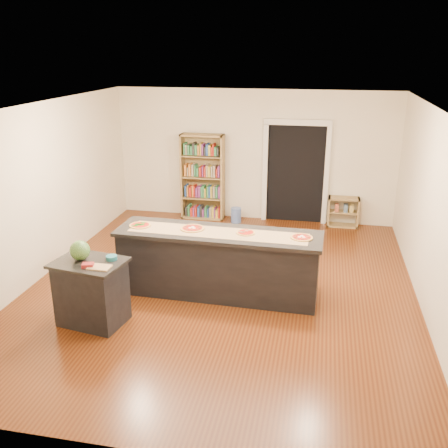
% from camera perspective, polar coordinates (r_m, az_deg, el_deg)
% --- Properties ---
extents(room, '(6.00, 7.00, 2.80)m').
position_cam_1_polar(room, '(7.48, -0.30, 2.38)').
color(room, '#EFE6C9').
rests_on(room, ground).
extents(doorway, '(1.40, 0.09, 2.21)m').
position_cam_1_polar(doorway, '(10.74, 8.20, 6.44)').
color(doorway, black).
rests_on(doorway, room).
extents(kitchen_island, '(3.08, 0.83, 1.02)m').
position_cam_1_polar(kitchen_island, '(7.60, -0.65, -4.48)').
color(kitchen_island, black).
rests_on(kitchen_island, ground).
extents(side_counter, '(0.92, 0.68, 0.91)m').
position_cam_1_polar(side_counter, '(7.09, -14.90, -7.51)').
color(side_counter, black).
rests_on(side_counter, ground).
extents(bookshelf, '(0.93, 0.33, 1.87)m').
position_cam_1_polar(bookshelf, '(10.92, -2.46, 5.38)').
color(bookshelf, '#9E824C').
rests_on(bookshelf, ground).
extents(low_shelf, '(0.64, 0.27, 0.64)m').
position_cam_1_polar(low_shelf, '(10.83, 13.45, 1.35)').
color(low_shelf, '#9E824C').
rests_on(low_shelf, ground).
extents(waste_bin, '(0.22, 0.22, 0.33)m').
position_cam_1_polar(waste_bin, '(10.83, 1.38, 1.02)').
color(waste_bin, '#4F6BB0').
rests_on(waste_bin, ground).
extents(kraft_paper, '(2.68, 0.55, 0.00)m').
position_cam_1_polar(kraft_paper, '(7.38, -0.72, -0.98)').
color(kraft_paper, '#9F8152').
rests_on(kraft_paper, kitchen_island).
extents(watermelon, '(0.27, 0.27, 0.27)m').
position_cam_1_polar(watermelon, '(6.93, -16.15, -2.92)').
color(watermelon, '#144214').
rests_on(watermelon, side_counter).
extents(cutting_board, '(0.29, 0.20, 0.02)m').
position_cam_1_polar(cutting_board, '(6.66, -14.03, -4.82)').
color(cutting_board, tan).
rests_on(cutting_board, side_counter).
extents(package_red, '(0.17, 0.14, 0.05)m').
position_cam_1_polar(package_red, '(6.72, -15.30, -4.57)').
color(package_red, maroon).
rests_on(package_red, side_counter).
extents(package_teal, '(0.15, 0.15, 0.06)m').
position_cam_1_polar(package_teal, '(6.87, -12.73, -3.78)').
color(package_teal, '#195966').
rests_on(package_teal, side_counter).
extents(pizza_a, '(0.33, 0.33, 0.02)m').
position_cam_1_polar(pizza_a, '(7.76, -9.55, -0.13)').
color(pizza_a, '#B18F44').
rests_on(pizza_a, kitchen_island).
extents(pizza_b, '(0.35, 0.35, 0.02)m').
position_cam_1_polar(pizza_b, '(7.54, -3.64, -0.49)').
color(pizza_b, '#B18F44').
rests_on(pizza_b, kitchen_island).
extents(pizza_c, '(0.29, 0.29, 0.02)m').
position_cam_1_polar(pizza_c, '(7.36, 2.50, -0.98)').
color(pizza_c, '#B18F44').
rests_on(pizza_c, kitchen_island).
extents(pizza_d, '(0.33, 0.33, 0.02)m').
position_cam_1_polar(pizza_d, '(7.25, 8.86, -1.52)').
color(pizza_d, '#B18F44').
rests_on(pizza_d, kitchen_island).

